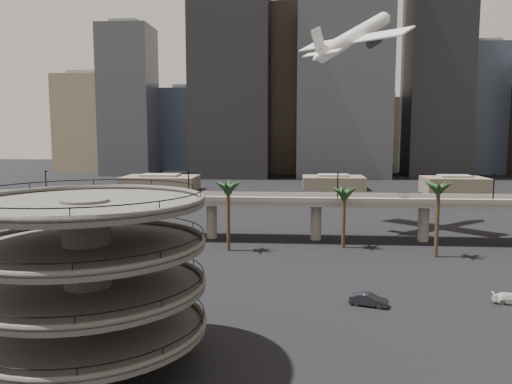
# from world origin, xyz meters

# --- Properties ---
(ground) EXTENTS (700.00, 700.00, 0.00)m
(ground) POSITION_xyz_m (0.00, 0.00, 0.00)
(ground) COLOR black
(ground) RESTS_ON ground
(parking_ramp) EXTENTS (22.20, 22.20, 17.35)m
(parking_ramp) POSITION_xyz_m (-13.00, -4.00, 9.84)
(parking_ramp) COLOR #464441
(parking_ramp) RESTS_ON ground
(overpass) EXTENTS (130.00, 9.30, 14.70)m
(overpass) POSITION_xyz_m (0.00, 55.00, 7.34)
(overpass) COLOR slate
(overpass) RESTS_ON ground
(palm_trees) EXTENTS (42.40, 10.40, 14.00)m
(palm_trees) POSITION_xyz_m (14.02, 44.65, 11.43)
(palm_trees) COLOR #49351F
(palm_trees) RESTS_ON ground
(low_buildings) EXTENTS (135.00, 27.50, 6.80)m
(low_buildings) POSITION_xyz_m (6.89, 142.30, 2.86)
(low_buildings) COLOR brown
(low_buildings) RESTS_ON ground
(skyline) EXTENTS (269.00, 86.00, 120.11)m
(skyline) POSITION_xyz_m (15.11, 217.08, 43.91)
(skyline) COLOR #817159
(skyline) RESTS_ON ground
(airborne_jet) EXTENTS (24.45, 24.88, 16.51)m
(airborne_jet) POSITION_xyz_m (19.74, 69.99, 43.96)
(airborne_jet) COLOR silver
(airborne_jet) RESTS_ON ground
(car_a) EXTENTS (4.52, 2.50, 1.46)m
(car_a) POSITION_xyz_m (-8.08, 11.02, 0.73)
(car_a) COLOR #AC3818
(car_a) RESTS_ON ground
(car_b) EXTENTS (5.22, 3.13, 1.62)m
(car_b) POSITION_xyz_m (16.10, 15.11, 0.81)
(car_b) COLOR black
(car_b) RESTS_ON ground
(car_c) EXTENTS (4.84, 2.37, 1.36)m
(car_c) POSITION_xyz_m (34.93, 17.44, 0.68)
(car_c) COLOR silver
(car_c) RESTS_ON ground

